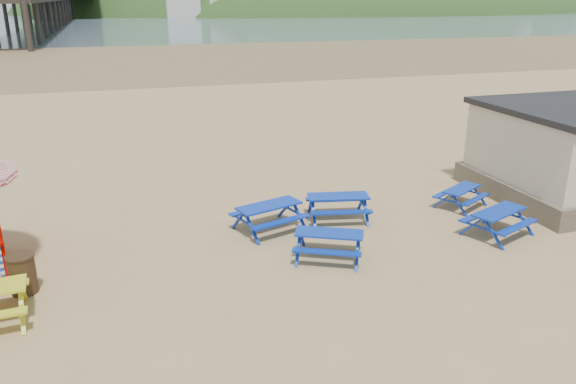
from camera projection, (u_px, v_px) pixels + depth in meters
name	position (u px, v px, depth m)	size (l,w,h in m)	color
ground	(320.00, 240.00, 15.96)	(400.00, 400.00, 0.00)	tan
wet_sand	(154.00, 56.00, 65.47)	(400.00, 400.00, 0.00)	olive
sea	(121.00, 19.00, 168.98)	(400.00, 400.00, 0.00)	#4B5E6C
picnic_table_blue_a	(269.00, 217.00, 16.52)	(2.28, 2.04, 0.80)	#021593
picnic_table_blue_b	(338.00, 207.00, 17.34)	(2.13, 1.85, 0.78)	#021593
picnic_table_blue_c	(461.00, 197.00, 18.39)	(1.96, 1.84, 0.65)	#021593
picnic_table_blue_d	(329.00, 245.00, 14.75)	(2.21, 2.07, 0.74)	#021593
picnic_table_blue_e	(498.00, 223.00, 16.18)	(2.21, 2.01, 0.76)	#021593
litter_bin	(23.00, 274.00, 12.99)	(0.65, 0.65, 0.95)	#3C2B16
pier	(57.00, 0.00, 169.48)	(24.00, 220.00, 39.29)	black
headland_town	(327.00, 35.00, 251.57)	(264.00, 144.00, 108.00)	#2D4C1E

